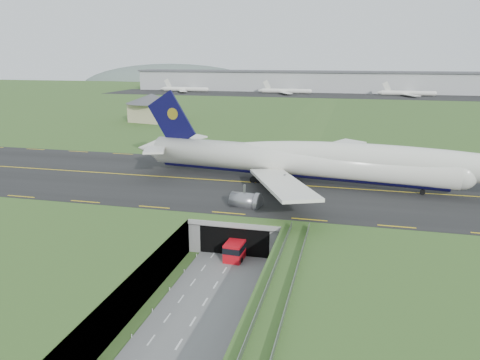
# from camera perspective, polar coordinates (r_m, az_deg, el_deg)

# --- Properties ---
(ground) EXTENTS (900.00, 900.00, 0.00)m
(ground) POSITION_cam_1_polar(r_m,az_deg,el_deg) (73.05, -2.31, -11.75)
(ground) COLOR #2F5321
(ground) RESTS_ON ground
(airfield_deck) EXTENTS (800.00, 800.00, 6.00)m
(airfield_deck) POSITION_cam_1_polar(r_m,az_deg,el_deg) (71.75, -2.33, -9.61)
(airfield_deck) COLOR gray
(airfield_deck) RESTS_ON ground
(trench_road) EXTENTS (12.00, 75.00, 0.20)m
(trench_road) POSITION_cam_1_polar(r_m,az_deg,el_deg) (66.68, -4.14, -14.47)
(trench_road) COLOR slate
(trench_road) RESTS_ON ground
(taxiway) EXTENTS (800.00, 44.00, 0.18)m
(taxiway) POSITION_cam_1_polar(r_m,az_deg,el_deg) (100.99, 2.80, -0.41)
(taxiway) COLOR black
(taxiway) RESTS_ON airfield_deck
(tunnel_portal) EXTENTS (17.00, 22.30, 6.00)m
(tunnel_portal) POSITION_cam_1_polar(r_m,az_deg,el_deg) (86.62, 0.72, -4.95)
(tunnel_portal) COLOR gray
(tunnel_portal) RESTS_ON ground
(guideway) EXTENTS (3.00, 53.00, 7.05)m
(guideway) POSITION_cam_1_polar(r_m,az_deg,el_deg) (52.01, 3.78, -17.00)
(guideway) COLOR #A8A8A3
(guideway) RESTS_ON ground
(jumbo_jet) EXTENTS (91.44, 58.96, 19.68)m
(jumbo_jet) POSITION_cam_1_polar(r_m,az_deg,el_deg) (99.63, 10.14, 2.24)
(jumbo_jet) COLOR silver
(jumbo_jet) RESTS_ON ground
(shuttle_tram) EXTENTS (3.34, 7.87, 3.15)m
(shuttle_tram) POSITION_cam_1_polar(r_m,az_deg,el_deg) (79.24, -0.26, -8.15)
(shuttle_tram) COLOR red
(shuttle_tram) RESTS_ON ground
(service_building) EXTENTS (25.32, 25.32, 11.56)m
(service_building) POSITION_cam_1_polar(r_m,az_deg,el_deg) (199.49, -10.69, 8.96)
(service_building) COLOR tan
(service_building) RESTS_ON ground
(cargo_terminal) EXTENTS (320.00, 67.00, 15.60)m
(cargo_terminal) POSITION_cam_1_polar(r_m,az_deg,el_deg) (363.04, 11.00, 11.71)
(cargo_terminal) COLOR #B2B2B2
(cargo_terminal) RESTS_ON ground
(distant_hills) EXTENTS (700.00, 91.00, 60.00)m
(distant_hills) POSITION_cam_1_polar(r_m,az_deg,el_deg) (496.18, 19.30, 9.88)
(distant_hills) COLOR slate
(distant_hills) RESTS_ON ground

